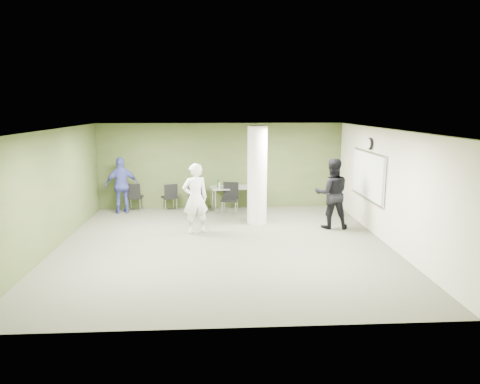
{
  "coord_description": "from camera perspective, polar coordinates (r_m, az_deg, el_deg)",
  "views": [
    {
      "loc": [
        -0.17,
        -9.99,
        3.31
      ],
      "look_at": [
        0.45,
        1.0,
        1.12
      ],
      "focal_mm": 32.0,
      "sensor_mm": 36.0,
      "label": 1
    }
  ],
  "objects": [
    {
      "name": "ceiling",
      "position": [
        10.0,
        -2.29,
        8.34
      ],
      "size": [
        8.0,
        8.0,
        0.0
      ],
      "primitive_type": "plane",
      "rotation": [
        3.14,
        0.0,
        0.0
      ],
      "color": "white",
      "rests_on": "wall_back"
    },
    {
      "name": "column",
      "position": [
        12.19,
        2.3,
        2.25
      ],
      "size": [
        0.56,
        0.56,
        2.8
      ],
      "primitive_type": "cylinder",
      "color": "silver",
      "rests_on": "floor"
    },
    {
      "name": "whiteboard",
      "position": [
        12.05,
        16.67,
        2.16
      ],
      "size": [
        0.05,
        2.3,
        1.3
      ],
      "color": "silver",
      "rests_on": "wall_right_cream"
    },
    {
      "name": "woman_white",
      "position": [
        11.34,
        -5.98,
        -0.87
      ],
      "size": [
        0.79,
        0.65,
        1.88
      ],
      "primitive_type": "imported",
      "rotation": [
        0.0,
        0.0,
        3.47
      ],
      "color": "white",
      "rests_on": "floor"
    },
    {
      "name": "floor",
      "position": [
        10.52,
        -2.17,
        -7.07
      ],
      "size": [
        8.0,
        8.0,
        0.0
      ],
      "primitive_type": "plane",
      "color": "#4C4D3C",
      "rests_on": "ground"
    },
    {
      "name": "wall_back",
      "position": [
        14.12,
        -2.53,
        3.49
      ],
      "size": [
        8.0,
        2.8,
        0.02
      ],
      "primitive_type": "cube",
      "rotation": [
        1.57,
        0.0,
        0.0
      ],
      "color": "#3E5126",
      "rests_on": "floor"
    },
    {
      "name": "chair_back_right",
      "position": [
        13.92,
        -9.31,
        -0.41
      ],
      "size": [
        0.58,
        0.58,
        0.9
      ],
      "rotation": [
        0.0,
        0.0,
        3.52
      ],
      "color": "black",
      "rests_on": "floor"
    },
    {
      "name": "wall_clock",
      "position": [
        11.95,
        16.9,
        6.18
      ],
      "size": [
        0.06,
        0.32,
        0.32
      ],
      "color": "black",
      "rests_on": "wall_right_cream"
    },
    {
      "name": "folding_table",
      "position": [
        13.79,
        -0.53,
        0.52
      ],
      "size": [
        1.76,
        0.99,
        1.04
      ],
      "rotation": [
        0.0,
        0.0,
        0.17
      ],
      "color": "gray",
      "rests_on": "floor"
    },
    {
      "name": "man_black",
      "position": [
        12.02,
        12.15,
        -0.2
      ],
      "size": [
        1.0,
        0.8,
        1.94
      ],
      "primitive_type": "imported",
      "rotation": [
        0.0,
        0.0,
        3.07
      ],
      "color": "black",
      "rests_on": "floor"
    },
    {
      "name": "chair_back_left",
      "position": [
        14.08,
        -13.9,
        -0.41
      ],
      "size": [
        0.48,
        0.48,
        0.93
      ],
      "rotation": [
        0.0,
        0.0,
        3.1
      ],
      "color": "black",
      "rests_on": "floor"
    },
    {
      "name": "wastebasket",
      "position": [
        13.29,
        -6.05,
        -2.48
      ],
      "size": [
        0.28,
        0.28,
        0.33
      ],
      "primitive_type": "cylinder",
      "color": "#4C4C4C",
      "rests_on": "floor"
    },
    {
      "name": "man_blue",
      "position": [
        13.92,
        -15.47,
        0.86
      ],
      "size": [
        1.13,
        0.75,
        1.78
      ],
      "primitive_type": "imported",
      "rotation": [
        0.0,
        0.0,
        3.47
      ],
      "color": "#4047A0",
      "rests_on": "floor"
    },
    {
      "name": "wall_left",
      "position": [
        10.86,
        -23.83,
        0.17
      ],
      "size": [
        0.02,
        8.0,
        2.8
      ],
      "primitive_type": "cube",
      "color": "#3E5126",
      "rests_on": "floor"
    },
    {
      "name": "wall_right_cream",
      "position": [
        10.99,
        19.11,
        0.63
      ],
      "size": [
        0.02,
        8.0,
        2.8
      ],
      "primitive_type": "cube",
      "color": "beige",
      "rests_on": "floor"
    },
    {
      "name": "chair_table_left",
      "position": [
        13.7,
        -5.85,
        -0.34
      ],
      "size": [
        0.55,
        0.55,
        0.97
      ],
      "rotation": [
        0.0,
        0.0,
        0.15
      ],
      "color": "black",
      "rests_on": "floor"
    },
    {
      "name": "chair_table_right",
      "position": [
        13.3,
        -1.31,
        -0.53
      ],
      "size": [
        0.59,
        0.59,
        1.01
      ],
      "rotation": [
        0.0,
        0.0,
        -0.19
      ],
      "color": "black",
      "rests_on": "floor"
    }
  ]
}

